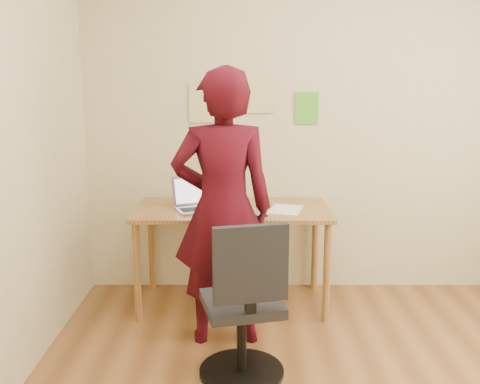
{
  "coord_description": "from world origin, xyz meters",
  "views": [
    {
      "loc": [
        -0.54,
        -2.39,
        1.66
      ],
      "look_at": [
        -0.55,
        0.95,
        0.95
      ],
      "focal_mm": 40.0,
      "sensor_mm": 36.0,
      "label": 1
    }
  ],
  "objects_px": {
    "phone": "(258,215)",
    "desk": "(232,220)",
    "office_chair": "(244,313)",
    "laptop": "(197,202)",
    "person": "(223,209)"
  },
  "relations": [
    {
      "from": "desk",
      "to": "office_chair",
      "type": "distance_m",
      "value": 1.07
    },
    {
      "from": "laptop",
      "to": "office_chair",
      "type": "distance_m",
      "value": 1.13
    },
    {
      "from": "desk",
      "to": "laptop",
      "type": "xyz_separation_m",
      "value": [
        -0.25,
        -0.03,
        0.14
      ]
    },
    {
      "from": "desk",
      "to": "person",
      "type": "relative_size",
      "value": 0.81
    },
    {
      "from": "desk",
      "to": "laptop",
      "type": "height_order",
      "value": "laptop"
    },
    {
      "from": "desk",
      "to": "phone",
      "type": "distance_m",
      "value": 0.29
    },
    {
      "from": "phone",
      "to": "person",
      "type": "bearing_deg",
      "value": -158.83
    },
    {
      "from": "phone",
      "to": "desk",
      "type": "bearing_deg",
      "value": 96.03
    },
    {
      "from": "laptop",
      "to": "office_chair",
      "type": "xyz_separation_m",
      "value": [
        0.33,
        -1.01,
        -0.39
      ]
    },
    {
      "from": "laptop",
      "to": "phone",
      "type": "relative_size",
      "value": 2.66
    },
    {
      "from": "laptop",
      "to": "office_chair",
      "type": "bearing_deg",
      "value": -93.5
    },
    {
      "from": "phone",
      "to": "office_chair",
      "type": "relative_size",
      "value": 0.16
    },
    {
      "from": "office_chair",
      "to": "laptop",
      "type": "bearing_deg",
      "value": 94.43
    },
    {
      "from": "person",
      "to": "phone",
      "type": "bearing_deg",
      "value": -129.28
    },
    {
      "from": "laptop",
      "to": "person",
      "type": "bearing_deg",
      "value": -90.5
    }
  ]
}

